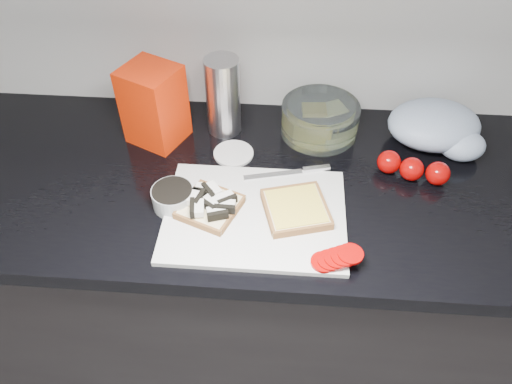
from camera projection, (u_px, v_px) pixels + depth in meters
The scene contains 14 objects.
base_cabinet at pixel (278, 289), 1.53m from camera, with size 3.50×0.60×0.86m, color black.
countertop at pixel (284, 185), 1.21m from camera, with size 3.50×0.64×0.04m, color black.
cutting_board at pixel (255, 215), 1.11m from camera, with size 0.40×0.30×0.01m, color silver.
bread_left at pixel (210, 205), 1.10m from camera, with size 0.16×0.16×0.04m.
bread_right at pixel (296, 209), 1.10m from camera, with size 0.17×0.17×0.02m.
tomato_slices at pixel (337, 258), 1.00m from camera, with size 0.12×0.08×0.02m.
knife at pixel (298, 171), 1.20m from camera, with size 0.21×0.06×0.01m.
seed_tub at pixel (173, 197), 1.12m from camera, with size 0.09×0.09×0.05m.
tub_lid at pixel (234, 153), 1.26m from camera, with size 0.10×0.10×0.01m, color silver.
glass_bowl at pixel (320, 119), 1.30m from camera, with size 0.20×0.20×0.08m.
bread_bag at pixel (154, 105), 1.24m from camera, with size 0.13×0.12×0.20m, color red.
steel_canister at pixel (223, 96), 1.26m from camera, with size 0.09×0.09×0.21m, color #B9B8BD.
grocery_bag at pixel (438, 128), 1.26m from camera, with size 0.25×0.22×0.10m.
whole_tomatoes at pixel (413, 168), 1.18m from camera, with size 0.17×0.09×0.06m.
Camera 1 is at (-0.00, 0.33, 1.73)m, focal length 35.00 mm.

